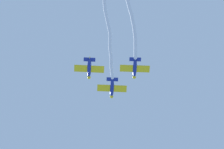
# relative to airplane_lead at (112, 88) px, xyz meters

# --- Properties ---
(airplane_lead) EXTENTS (8.01, 6.10, 1.98)m
(airplane_lead) POSITION_rel_airplane_lead_xyz_m (0.00, 0.00, 0.00)
(airplane_lead) COLOR navy
(smoke_trail_lead) EXTENTS (13.75, 27.96, 3.06)m
(smoke_trail_lead) POSITION_rel_airplane_lead_xyz_m (6.47, 16.56, -1.25)
(smoke_trail_lead) COLOR white
(airplane_left_wing) EXTENTS (8.01, 6.10, 1.98)m
(airplane_left_wing) POSITION_rel_airplane_lead_xyz_m (7.23, 3.47, 0.00)
(airplane_left_wing) COLOR navy
(airplane_right_wing) EXTENTS (8.01, 6.11, 1.98)m
(airplane_right_wing) POSITION_rel_airplane_lead_xyz_m (-4.21, 6.83, 0.30)
(airplane_right_wing) COLOR navy
(smoke_trail_right_wing) EXTENTS (12.56, 22.34, 4.19)m
(smoke_trail_right_wing) POSITION_rel_airplane_lead_xyz_m (1.58, 20.59, 1.75)
(smoke_trail_right_wing) COLOR white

